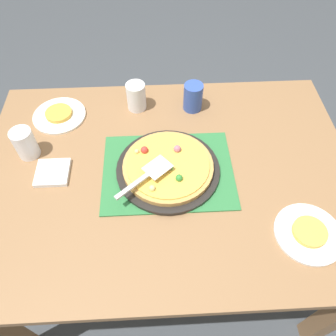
% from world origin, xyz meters
% --- Properties ---
extents(ground_plane, '(8.00, 8.00, 0.00)m').
position_xyz_m(ground_plane, '(0.00, 0.00, 0.00)').
color(ground_plane, '#3D4247').
extents(dining_table, '(1.40, 1.00, 0.75)m').
position_xyz_m(dining_table, '(0.00, 0.00, 0.64)').
color(dining_table, olive).
rests_on(dining_table, ground_plane).
extents(placemat, '(0.48, 0.36, 0.01)m').
position_xyz_m(placemat, '(0.00, 0.00, 0.75)').
color(placemat, '#2D753D').
rests_on(placemat, dining_table).
extents(pizza_pan, '(0.38, 0.38, 0.01)m').
position_xyz_m(pizza_pan, '(0.00, 0.00, 0.76)').
color(pizza_pan, black).
rests_on(pizza_pan, placemat).
extents(pizza, '(0.33, 0.33, 0.05)m').
position_xyz_m(pizza, '(-0.00, 0.00, 0.78)').
color(pizza, tan).
rests_on(pizza, pizza_pan).
extents(plate_near_left, '(0.22, 0.22, 0.01)m').
position_xyz_m(plate_near_left, '(0.44, -0.28, 0.76)').
color(plate_near_left, white).
rests_on(plate_near_left, dining_table).
extents(plate_far_right, '(0.22, 0.22, 0.01)m').
position_xyz_m(plate_far_right, '(-0.44, 0.31, 0.76)').
color(plate_far_right, white).
rests_on(plate_far_right, dining_table).
extents(served_slice_left, '(0.11, 0.11, 0.02)m').
position_xyz_m(served_slice_left, '(0.44, -0.28, 0.77)').
color(served_slice_left, '#EAB747').
rests_on(served_slice_left, plate_near_left).
extents(served_slice_right, '(0.11, 0.11, 0.02)m').
position_xyz_m(served_slice_right, '(-0.44, 0.31, 0.77)').
color(served_slice_right, gold).
rests_on(served_slice_right, plate_far_right).
extents(cup_near, '(0.08, 0.08, 0.12)m').
position_xyz_m(cup_near, '(0.12, 0.34, 0.81)').
color(cup_near, '#3351AD').
rests_on(cup_near, dining_table).
extents(cup_far, '(0.08, 0.08, 0.12)m').
position_xyz_m(cup_far, '(-0.53, 0.11, 0.81)').
color(cup_far, white).
rests_on(cup_far, dining_table).
extents(cup_corner, '(0.08, 0.08, 0.12)m').
position_xyz_m(cup_corner, '(-0.12, 0.35, 0.81)').
color(cup_corner, white).
rests_on(cup_corner, dining_table).
extents(pizza_server, '(0.20, 0.18, 0.01)m').
position_xyz_m(pizza_server, '(-0.07, -0.06, 0.82)').
color(pizza_server, silver).
rests_on(pizza_server, pizza).
extents(napkin_stack, '(0.12, 0.12, 0.02)m').
position_xyz_m(napkin_stack, '(-0.42, 0.01, 0.76)').
color(napkin_stack, white).
rests_on(napkin_stack, dining_table).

